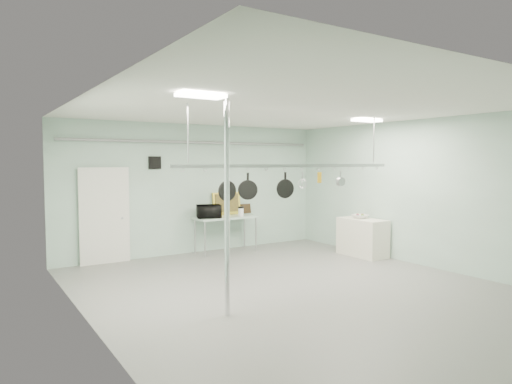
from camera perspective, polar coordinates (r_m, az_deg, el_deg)
floor at (r=8.37m, az=4.77°, el=-11.96°), size 8.00×8.00×0.00m
ceiling at (r=8.11m, az=4.90°, el=10.28°), size 7.00×8.00×0.02m
back_wall at (r=11.50m, az=-7.38°, el=0.41°), size 7.00×0.02×3.20m
right_wall at (r=10.58m, az=19.99°, el=-0.08°), size 0.02×8.00×3.20m
door at (r=10.72m, az=-18.42°, el=-2.95°), size 1.10×0.10×2.20m
wall_vent at (r=11.04m, az=-12.54°, el=3.59°), size 0.30×0.04×0.30m
conduit_pipe at (r=11.41m, az=-7.23°, el=6.16°), size 6.60×0.07×0.07m
chrome_pole at (r=6.65m, az=-3.66°, el=-2.01°), size 0.08×0.08×3.20m
prep_table at (r=11.50m, az=-3.80°, el=-3.41°), size 1.60×0.70×0.91m
side_cabinet at (r=11.36m, az=13.16°, el=-5.54°), size 0.60×1.20×0.90m
pot_rack at (r=8.42m, az=4.69°, el=3.49°), size 4.80×0.06×1.00m
light_panel_left at (r=6.27m, az=-6.89°, el=11.91°), size 0.65×0.30×0.05m
light_panel_right at (r=10.15m, az=13.69°, el=8.70°), size 0.65×0.30×0.05m
microwave at (r=11.18m, az=-5.90°, el=-2.42°), size 0.67×0.56×0.32m
coffee_canister at (r=11.53m, az=-1.90°, el=-2.52°), size 0.17×0.17×0.20m
painting_large at (r=11.81m, az=-3.71°, el=-1.45°), size 0.78×0.15×0.58m
painting_small at (r=12.12m, az=-1.30°, el=-2.09°), size 0.30×0.10×0.25m
fruit_bowl at (r=11.36m, az=12.87°, el=-3.00°), size 0.45×0.45×0.09m
skillet_left at (r=7.66m, az=-3.62°, el=0.64°), size 0.34×0.07×0.47m
skillet_mid at (r=7.87m, az=-1.03°, el=0.79°), size 0.33×0.21×0.45m
skillet_right at (r=8.32m, az=3.68°, el=0.87°), size 0.35×0.12×0.47m
whisk at (r=8.56m, az=5.83°, el=1.47°), size 0.23×0.23×0.31m
grater at (r=8.82m, az=7.94°, el=1.81°), size 0.09×0.05×0.23m
saucepan at (r=9.19m, az=10.52°, el=1.63°), size 0.19×0.14×0.30m
fruit_cluster at (r=11.36m, az=12.88°, el=-2.80°), size 0.24×0.24×0.09m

